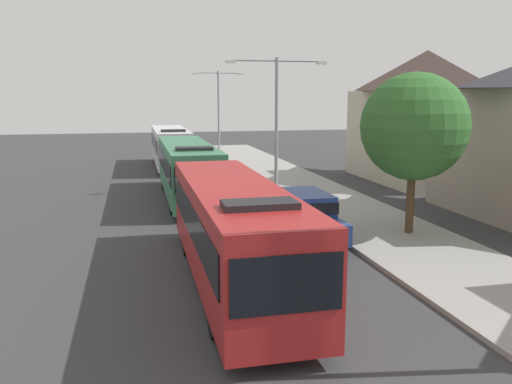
{
  "coord_description": "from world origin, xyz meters",
  "views": [
    {
      "loc": [
        -4.09,
        -3.32,
        5.62
      ],
      "look_at": [
        0.73,
        17.47,
        1.71
      ],
      "focal_mm": 36.95,
      "sensor_mm": 36.0,
      "label": 1
    }
  ],
  "objects": [
    {
      "name": "house_distant_gabled",
      "position": [
        14.67,
        28.33,
        4.35
      ],
      "size": [
        7.16,
        10.25,
        8.52
      ],
      "color": "#BCB29E",
      "rests_on": "ground_plane"
    },
    {
      "name": "streetlamp_mid",
      "position": [
        4.1,
        26.69,
        4.88
      ],
      "size": [
        6.01,
        0.28,
        7.64
      ],
      "color": "gray",
      "rests_on": "sidewalk"
    },
    {
      "name": "roadside_tree",
      "position": [
        6.65,
        15.5,
        4.42
      ],
      "size": [
        4.23,
        4.23,
        6.4
      ],
      "color": "#4C3823",
      "rests_on": "sidewalk"
    },
    {
      "name": "bus_second_in_line",
      "position": [
        -1.3,
        25.3,
        1.69
      ],
      "size": [
        2.58,
        11.65,
        3.21
      ],
      "color": "#33724C",
      "rests_on": "ground_plane"
    },
    {
      "name": "bus_lead",
      "position": [
        -1.3,
        11.75,
        1.69
      ],
      "size": [
        2.58,
        11.48,
        3.21
      ],
      "color": "maroon",
      "rests_on": "ground_plane"
    },
    {
      "name": "bus_middle",
      "position": [
        -1.3,
        38.55,
        1.69
      ],
      "size": [
        2.58,
        11.07,
        3.21
      ],
      "color": "silver",
      "rests_on": "ground_plane"
    },
    {
      "name": "white_suv",
      "position": [
        2.4,
        15.91,
        1.03
      ],
      "size": [
        1.86,
        4.84,
        1.9
      ],
      "color": "navy",
      "rests_on": "ground_plane"
    },
    {
      "name": "streetlamp_far",
      "position": [
        4.1,
        48.18,
        4.92
      ],
      "size": [
        5.04,
        0.28,
        7.82
      ],
      "color": "gray",
      "rests_on": "sidewalk"
    }
  ]
}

